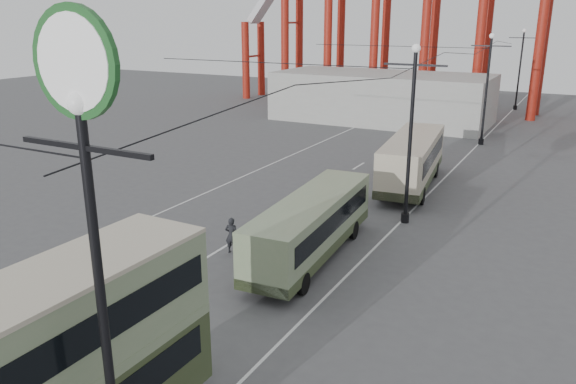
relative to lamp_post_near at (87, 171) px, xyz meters
The scene contains 11 objects.
ground 10.11m from the lamp_post_near, 151.82° to the left, with size 160.00×160.00×0.00m, color #4C4C4F.
road_markings 24.87m from the lamp_post_near, 105.88° to the left, with size 12.52×120.00×0.01m.
lamp_post_near is the anchor object (origin of this frame).
lamp_post_mid 21.24m from the lamp_post_near, 90.00° to the left, with size 3.20×0.44×9.32m.
lamp_post_far 43.12m from the lamp_post_near, 90.00° to the left, with size 3.20×0.44×9.32m.
lamp_post_distant 65.08m from the lamp_post_near, 90.00° to the left, with size 3.20×0.44×9.32m.
fairground_shed 51.61m from the lamp_post_near, 103.06° to the left, with size 22.00×10.00×5.00m, color #9C9C97.
double_decker_bus 5.37m from the lamp_post_near, 168.40° to the right, with size 2.57×9.63×5.15m.
single_decker_green 15.85m from the lamp_post_near, 99.40° to the left, with size 3.03×10.24×2.86m.
single_decker_cream 28.29m from the lamp_post_near, 93.45° to the left, with size 3.96×10.82×3.29m.
pedestrian 16.01m from the lamp_post_near, 114.14° to the left, with size 0.63×0.42×1.74m, color black.
Camera 1 is at (13.55, -9.96, 10.54)m, focal length 35.00 mm.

